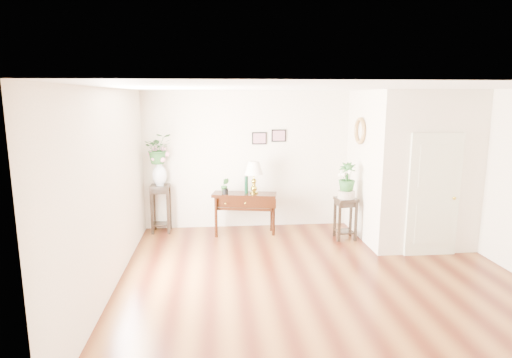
{
  "coord_description": "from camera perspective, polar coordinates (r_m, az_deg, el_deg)",
  "views": [
    {
      "loc": [
        -1.53,
        -5.91,
        2.67
      ],
      "look_at": [
        -0.85,
        1.3,
        1.28
      ],
      "focal_mm": 30.0,
      "sensor_mm": 36.0,
      "label": 1
    }
  ],
  "objects": [
    {
      "name": "narcissus",
      "position": [
        8.17,
        12.03,
        0.21
      ],
      "size": [
        0.4,
        0.4,
        0.56
      ],
      "primitive_type": "imported",
      "rotation": [
        0.0,
        0.0,
        -0.37
      ],
      "color": "#255725",
      "rests_on": "ceramic_bowl"
    },
    {
      "name": "console_table",
      "position": [
        8.45,
        -1.55,
        -4.64
      ],
      "size": [
        1.3,
        0.64,
        0.83
      ],
      "primitive_type": "cube",
      "rotation": [
        0.0,
        0.0,
        -0.19
      ],
      "color": "black",
      "rests_on": "floor"
    },
    {
      "name": "potted_plant",
      "position": [
        8.31,
        -4.16,
        -0.97
      ],
      "size": [
        0.18,
        0.15,
        0.29
      ],
      "primitive_type": "imported",
      "rotation": [
        0.0,
        0.0,
        -0.12
      ],
      "color": "#255725",
      "rests_on": "console_table"
    },
    {
      "name": "art_print_left",
      "position": [
        8.73,
        0.44,
        5.45
      ],
      "size": [
        0.3,
        0.02,
        0.25
      ],
      "primitive_type": "cube",
      "color": "black",
      "rests_on": "wall_back"
    },
    {
      "name": "plant_stand_a",
      "position": [
        8.77,
        -12.56,
        -3.88
      ],
      "size": [
        0.37,
        0.37,
        0.96
      ],
      "primitive_type": "cube",
      "rotation": [
        0.0,
        0.0,
        0.0
      ],
      "color": "black",
      "rests_on": "floor"
    },
    {
      "name": "wall_left",
      "position": [
        6.22,
        -18.91,
        -1.53
      ],
      "size": [
        0.02,
        5.5,
        2.8
      ],
      "primitive_type": "cube",
      "color": "#F1E3CC",
      "rests_on": "ground"
    },
    {
      "name": "ceramic_bowl",
      "position": [
        8.24,
        11.94,
        -1.96
      ],
      "size": [
        0.38,
        0.38,
        0.14
      ],
      "primitive_type": "cylinder",
      "rotation": [
        0.0,
        0.0,
        0.19
      ],
      "color": "beige",
      "rests_on": "plant_stand_b"
    },
    {
      "name": "ceiling",
      "position": [
        6.11,
        9.35,
        11.92
      ],
      "size": [
        6.0,
        5.5,
        0.02
      ],
      "primitive_type": "cube",
      "color": "white",
      "rests_on": "ground"
    },
    {
      "name": "green_vase",
      "position": [
        8.32,
        -1.3,
        -0.76
      ],
      "size": [
        0.08,
        0.08,
        0.34
      ],
      "primitive_type": "cylinder",
      "rotation": [
        0.0,
        0.0,
        0.1
      ],
      "color": "black",
      "rests_on": "console_table"
    },
    {
      "name": "lily_arrangement",
      "position": [
        8.56,
        -12.88,
        3.77
      ],
      "size": [
        0.64,
        0.58,
        0.6
      ],
      "primitive_type": "imported",
      "rotation": [
        0.0,
        0.0,
        0.25
      ],
      "color": "#255725",
      "rests_on": "porcelain_vase"
    },
    {
      "name": "table_lamp",
      "position": [
        8.3,
        -0.28,
        0.47
      ],
      "size": [
        0.39,
        0.39,
        0.63
      ],
      "primitive_type": "cube",
      "rotation": [
        0.0,
        0.0,
        -0.08
      ],
      "color": "#AA9426",
      "rests_on": "console_table"
    },
    {
      "name": "floor",
      "position": [
        6.67,
        8.59,
        -12.9
      ],
      "size": [
        6.0,
        5.5,
        0.02
      ],
      "primitive_type": "cube",
      "color": "brown",
      "rests_on": "ground"
    },
    {
      "name": "porcelain_vase",
      "position": [
        8.63,
        -12.75,
        0.65
      ],
      "size": [
        0.29,
        0.29,
        0.49
      ],
      "primitive_type": null,
      "rotation": [
        0.0,
        0.0,
        -0.03
      ],
      "color": "silver",
      "rests_on": "plant_stand_a"
    },
    {
      "name": "partition",
      "position": [
        8.6,
        19.69,
        1.71
      ],
      "size": [
        1.8,
        1.95,
        2.8
      ],
      "primitive_type": "cube",
      "color": "#F1E3CC",
      "rests_on": "floor"
    },
    {
      "name": "wall_back",
      "position": [
        8.89,
        4.6,
        2.6
      ],
      "size": [
        6.0,
        0.02,
        2.8
      ],
      "primitive_type": "cube",
      "color": "#F1E3CC",
      "rests_on": "ground"
    },
    {
      "name": "plant_stand_b",
      "position": [
        8.35,
        11.81,
        -5.17
      ],
      "size": [
        0.41,
        0.41,
        0.8
      ],
      "primitive_type": "cube",
      "rotation": [
        0.0,
        0.0,
        0.1
      ],
      "color": "black",
      "rests_on": "floor"
    },
    {
      "name": "wall_front",
      "position": [
        3.74,
        19.48,
        -9.7
      ],
      "size": [
        6.0,
        0.02,
        2.8
      ],
      "primitive_type": "cube",
      "color": "#F1E3CC",
      "rests_on": "ground"
    },
    {
      "name": "door",
      "position": [
        7.78,
        22.6,
        -2.02
      ],
      "size": [
        0.9,
        0.05,
        2.1
      ],
      "primitive_type": "cube",
      "color": "beige",
      "rests_on": "floor"
    },
    {
      "name": "art_print_right",
      "position": [
        8.77,
        3.06,
        5.8
      ],
      "size": [
        0.3,
        0.02,
        0.25
      ],
      "primitive_type": "cube",
      "color": "black",
      "rests_on": "wall_back"
    },
    {
      "name": "wall_ornament",
      "position": [
        8.29,
        13.67,
        6.25
      ],
      "size": [
        0.07,
        0.51,
        0.51
      ],
      "primitive_type": "torus",
      "rotation": [
        0.0,
        1.57,
        0.0
      ],
      "color": "#A98847",
      "rests_on": "partition"
    }
  ]
}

